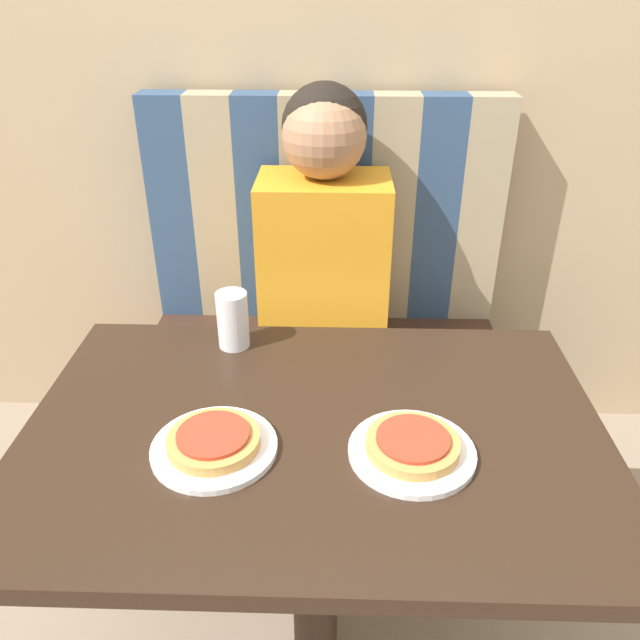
% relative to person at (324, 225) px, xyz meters
% --- Properties ---
extents(wall_back, '(7.00, 0.05, 2.60)m').
position_rel_person_xyz_m(wall_back, '(0.00, 0.31, 0.46)').
color(wall_back, tan).
rests_on(wall_back, ground_plane).
extents(booth_seat, '(1.06, 0.51, 0.47)m').
position_rel_person_xyz_m(booth_seat, '(0.00, -0.00, -0.61)').
color(booth_seat, '#382319').
rests_on(booth_seat, ground_plane).
extents(booth_backrest, '(1.06, 0.09, 0.69)m').
position_rel_person_xyz_m(booth_backrest, '(0.00, 0.20, -0.03)').
color(booth_backrest, navy).
rests_on(booth_backrest, booth_seat).
extents(dining_table, '(1.08, 0.73, 0.72)m').
position_rel_person_xyz_m(dining_table, '(0.00, -0.70, -0.21)').
color(dining_table, black).
rests_on(dining_table, ground_plane).
extents(person, '(0.36, 0.26, 0.75)m').
position_rel_person_xyz_m(person, '(0.00, 0.00, 0.00)').
color(person, orange).
rests_on(person, booth_seat).
extents(plate_left, '(0.22, 0.22, 0.01)m').
position_rel_person_xyz_m(plate_left, '(-0.17, -0.78, -0.12)').
color(plate_left, white).
rests_on(plate_left, dining_table).
extents(plate_right, '(0.22, 0.22, 0.01)m').
position_rel_person_xyz_m(plate_right, '(0.17, -0.78, -0.12)').
color(plate_right, white).
rests_on(plate_right, dining_table).
extents(pizza_left, '(0.16, 0.16, 0.03)m').
position_rel_person_xyz_m(pizza_left, '(-0.17, -0.78, -0.10)').
color(pizza_left, '#C68E47').
rests_on(pizza_left, plate_left).
extents(pizza_right, '(0.16, 0.16, 0.03)m').
position_rel_person_xyz_m(pizza_right, '(0.17, -0.78, -0.10)').
color(pizza_right, '#C68E47').
rests_on(pizza_right, plate_right).
extents(drinking_cup, '(0.07, 0.07, 0.13)m').
position_rel_person_xyz_m(drinking_cup, '(-0.19, -0.42, -0.06)').
color(drinking_cup, silver).
rests_on(drinking_cup, dining_table).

